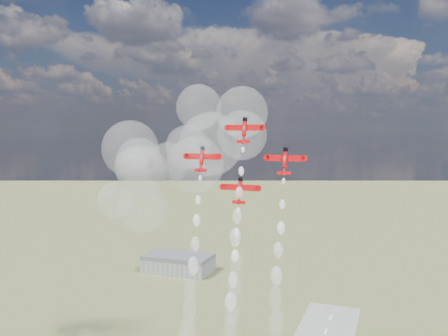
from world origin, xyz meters
TOP-DOWN VIEW (x-y plane):
  - hangar at (-120.00, 180.00)m, footprint 50.00×28.00m
  - plane_lead at (-12.41, 5.38)m, footprint 11.71×4.31m
  - plane_left at (-26.00, 3.16)m, footprint 11.71×4.31m
  - plane_right at (1.18, 3.16)m, footprint 11.71×4.31m
  - plane_slot at (-12.41, 0.95)m, footprint 11.71×4.31m
  - smoke_trail_lead at (-12.15, -4.79)m, footprint 5.10×13.87m
  - smoke_trail_left at (-25.96, -6.95)m, footprint 5.10×13.76m
  - smoke_trail_right at (1.22, -7.34)m, footprint 5.15×14.67m
  - drifted_smoke_cloud at (-45.32, 22.81)m, footprint 67.04×37.34m

SIDE VIEW (x-z plane):
  - hangar at x=-120.00m, z-range 0.00..13.00m
  - smoke_trail_right at x=1.22m, z-range 28.61..79.01m
  - smoke_trail_left at x=-25.96m, z-range 29.11..78.79m
  - smoke_trail_lead at x=-12.15m, z-range 37.52..87.97m
  - plane_slot at x=-12.41m, z-range 84.09..92.33m
  - drifted_smoke_cloud at x=-45.32m, z-range 67.86..125.04m
  - plane_left at x=-26.00m, z-range 93.34..101.59m
  - plane_right at x=1.18m, z-range 93.34..101.59m
  - plane_lead at x=-12.41m, z-range 102.60..110.84m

